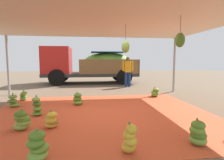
# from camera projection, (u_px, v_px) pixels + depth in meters

# --- Properties ---
(ground_plane) EXTENTS (40.00, 40.00, 0.00)m
(ground_plane) POSITION_uv_depth(u_px,v_px,m) (96.00, 94.00, 8.02)
(ground_plane) COLOR brown
(tarp_orange) EXTENTS (6.22, 5.14, 0.01)m
(tarp_orange) POSITION_uv_depth(u_px,v_px,m) (101.00, 113.00, 5.06)
(tarp_orange) COLOR #D1512D
(tarp_orange) RESTS_ON ground
(tent_canopy) EXTENTS (8.00, 7.00, 2.66)m
(tent_canopy) POSITION_uv_depth(u_px,v_px,m) (101.00, 19.00, 4.71)
(tent_canopy) COLOR #9EA0A5
(tent_canopy) RESTS_ON ground
(banana_bunch_0) EXTENTS (0.35, 0.34, 0.40)m
(banana_bunch_0) POSITION_uv_depth(u_px,v_px,m) (24.00, 96.00, 6.72)
(banana_bunch_0) COLOR #60932D
(banana_bunch_0) RESTS_ON tarp_orange
(banana_bunch_1) EXTENTS (0.44, 0.43, 0.46)m
(banana_bunch_1) POSITION_uv_depth(u_px,v_px,m) (22.00, 121.00, 3.82)
(banana_bunch_1) COLOR #75A83D
(banana_bunch_1) RESTS_ON tarp_orange
(banana_bunch_2) EXTENTS (0.40, 0.40, 0.47)m
(banana_bunch_2) POSITION_uv_depth(u_px,v_px,m) (198.00, 133.00, 3.13)
(banana_bunch_2) COLOR #6B9E38
(banana_bunch_2) RESTS_ON tarp_orange
(banana_bunch_3) EXTENTS (0.41, 0.40, 0.42)m
(banana_bunch_3) POSITION_uv_depth(u_px,v_px,m) (155.00, 92.00, 7.44)
(banana_bunch_3) COLOR #60932D
(banana_bunch_3) RESTS_ON tarp_orange
(banana_bunch_4) EXTENTS (0.42, 0.42, 0.44)m
(banana_bunch_4) POSITION_uv_depth(u_px,v_px,m) (78.00, 99.00, 6.01)
(banana_bunch_4) COLOR #60932D
(banana_bunch_4) RESTS_ON tarp_orange
(banana_bunch_5) EXTENTS (0.40, 0.39, 0.41)m
(banana_bunch_5) POSITION_uv_depth(u_px,v_px,m) (52.00, 120.00, 3.94)
(banana_bunch_5) COLOR gold
(banana_bunch_5) RESTS_ON tarp_orange
(banana_bunch_6) EXTENTS (0.38, 0.38, 0.49)m
(banana_bunch_6) POSITION_uv_depth(u_px,v_px,m) (38.00, 147.00, 2.63)
(banana_bunch_6) COLOR #75A83D
(banana_bunch_6) RESTS_ON tarp_orange
(banana_bunch_7) EXTENTS (0.33, 0.33, 0.51)m
(banana_bunch_7) POSITION_uv_depth(u_px,v_px,m) (130.00, 139.00, 2.84)
(banana_bunch_7) COLOR gold
(banana_bunch_7) RESTS_ON tarp_orange
(banana_bunch_8) EXTENTS (0.35, 0.35, 0.57)m
(banana_bunch_8) POSITION_uv_depth(u_px,v_px,m) (37.00, 107.00, 4.81)
(banana_bunch_8) COLOR #60932D
(banana_bunch_8) RESTS_ON tarp_orange
(banana_bunch_9) EXTENTS (0.47, 0.46, 0.46)m
(banana_bunch_9) POSITION_uv_depth(u_px,v_px,m) (13.00, 101.00, 5.72)
(banana_bunch_9) COLOR #6B9E38
(banana_bunch_9) RESTS_ON tarp_orange
(cargo_truck_main) EXTENTS (6.18, 2.55, 2.40)m
(cargo_truck_main) POSITION_uv_depth(u_px,v_px,m) (89.00, 64.00, 12.14)
(cargo_truck_main) COLOR #2D2D2D
(cargo_truck_main) RESTS_ON ground
(worker_0) EXTENTS (0.64, 0.39, 1.75)m
(worker_0) POSITION_uv_depth(u_px,v_px,m) (128.00, 69.00, 10.32)
(worker_0) COLOR navy
(worker_0) RESTS_ON ground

